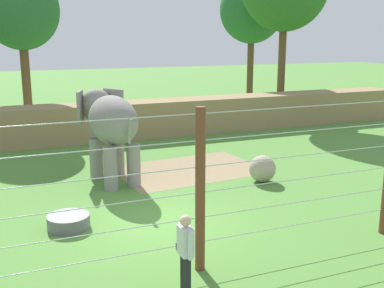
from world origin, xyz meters
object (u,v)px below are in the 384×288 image
elephant (110,123)px  enrichment_ball (262,169)px  water_tub (69,221)px  zookeeper (186,252)px

elephant → enrichment_ball: 5.44m
enrichment_ball → water_tub: 6.92m
elephant → zookeeper: (-0.42, -8.03, -1.09)m
elephant → water_tub: size_ratio=3.72×
zookeeper → enrichment_ball: bearing=48.5°
enrichment_ball → elephant: bearing=155.0°
enrichment_ball → zookeeper: zookeeper is taller
enrichment_ball → water_tub: bearing=-167.0°
elephant → zookeeper: size_ratio=2.45×
water_tub → enrichment_ball: bearing=13.0°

